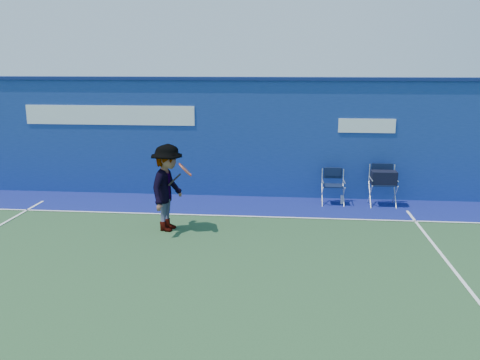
# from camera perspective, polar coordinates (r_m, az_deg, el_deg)

# --- Properties ---
(ground) EXTENTS (80.00, 80.00, 0.00)m
(ground) POSITION_cam_1_polar(r_m,az_deg,el_deg) (8.74, -6.02, -10.19)
(ground) COLOR #274928
(ground) RESTS_ON ground
(stadium_wall) EXTENTS (24.00, 0.50, 3.08)m
(stadium_wall) POSITION_cam_1_polar(r_m,az_deg,el_deg) (13.30, -1.76, 4.90)
(stadium_wall) COLOR navy
(stadium_wall) RESTS_ON ground
(out_of_bounds_strip) EXTENTS (24.00, 1.80, 0.01)m
(out_of_bounds_strip) POSITION_cam_1_polar(r_m,az_deg,el_deg) (12.55, -2.32, -2.82)
(out_of_bounds_strip) COLOR navy
(out_of_bounds_strip) RESTS_ON ground
(court_lines) EXTENTS (24.00, 12.00, 0.01)m
(court_lines) POSITION_cam_1_polar(r_m,az_deg,el_deg) (9.28, -5.29, -8.67)
(court_lines) COLOR white
(court_lines) RESTS_ON out_of_bounds_strip
(directors_chair_left) EXTENTS (0.52, 0.48, 0.88)m
(directors_chair_left) POSITION_cam_1_polar(r_m,az_deg,el_deg) (12.78, 10.38, -1.41)
(directors_chair_left) COLOR silver
(directors_chair_left) RESTS_ON ground
(directors_chair_right) EXTENTS (0.60, 0.54, 1.01)m
(directors_chair_right) POSITION_cam_1_polar(r_m,az_deg,el_deg) (12.89, 15.74, -0.98)
(directors_chair_right) COLOR silver
(directors_chair_right) RESTS_ON ground
(water_bottle) EXTENTS (0.07, 0.07, 0.23)m
(water_bottle) POSITION_cam_1_polar(r_m,az_deg,el_deg) (12.86, 11.36, -2.18)
(water_bottle) COLOR silver
(water_bottle) RESTS_ON ground
(tennis_player) EXTENTS (1.01, 1.27, 1.82)m
(tennis_player) POSITION_cam_1_polar(r_m,az_deg,el_deg) (10.61, -8.11, -0.86)
(tennis_player) COLOR #EA4738
(tennis_player) RESTS_ON ground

